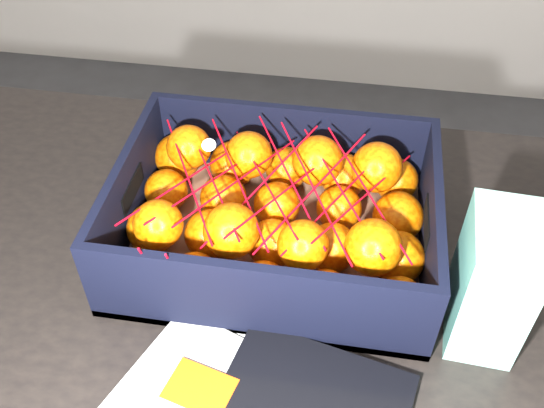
# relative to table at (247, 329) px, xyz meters

# --- Properties ---
(table) EXTENTS (1.20, 0.80, 0.75)m
(table) POSITION_rel_table_xyz_m (0.00, 0.00, 0.00)
(table) COLOR black
(table) RESTS_ON ground
(produce_crate) EXTENTS (0.43, 0.32, 0.13)m
(produce_crate) POSITION_rel_table_xyz_m (0.03, 0.08, 0.14)
(produce_crate) COLOR brown
(produce_crate) RESTS_ON table
(clementine_heap) EXTENTS (0.41, 0.30, 0.12)m
(clementine_heap) POSITION_rel_table_xyz_m (0.03, 0.08, 0.16)
(clementine_heap) COLOR #D75604
(clementine_heap) RESTS_ON produce_crate
(mesh_net) EXTENTS (0.35, 0.28, 0.09)m
(mesh_net) POSITION_rel_table_xyz_m (0.02, 0.07, 0.22)
(mesh_net) COLOR #B70615
(mesh_net) RESTS_ON clementine_heap
(retail_carton) EXTENTS (0.09, 0.12, 0.18)m
(retail_carton) POSITION_rel_table_xyz_m (0.30, -0.01, 0.19)
(retail_carton) COLOR white
(retail_carton) RESTS_ON table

